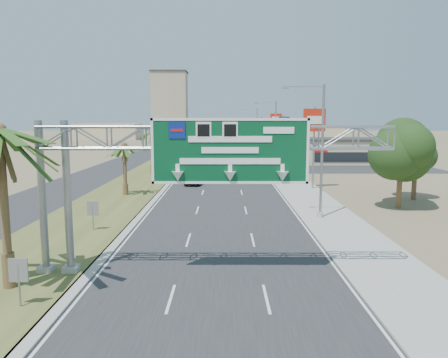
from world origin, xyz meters
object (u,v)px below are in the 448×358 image
Objects in this scene: store_building at (349,151)px; car_right_lane at (252,160)px; sign_gantry at (196,149)px; pole_sign_blue at (284,127)px; pole_sign_red_near at (314,125)px; car_left_lane at (195,178)px; signal_mast at (251,134)px; car_mid_lane at (225,170)px; pole_sign_red_far at (276,122)px; car_far at (201,152)px.

store_building is 3.21× the size of car_right_lane.
pole_sign_blue is at bearing 78.32° from sign_gantry.
sign_gantry is at bearing -112.36° from store_building.
sign_gantry reaches higher than car_right_lane.
car_left_lane is at bearing 164.95° from pole_sign_red_near.
pole_sign_blue is (-11.42, 0.24, 4.14)m from store_building.
signal_mast is 33.57m from car_left_lane.
signal_mast reaches higher than car_mid_lane.
pole_sign_red_near is (4.60, -35.74, 2.06)m from signal_mast.
car_right_lane is at bearing -91.92° from signal_mast.
store_building is at bearing 40.34° from car_mid_lane.
sign_gantry is 28.46m from pole_sign_red_near.
store_building is 2.04× the size of pole_sign_red_near.
pole_sign_red_near is at bearing -91.55° from pole_sign_blue.
pole_sign_red_near is at bearing 67.61° from sign_gantry.
car_right_lane is 0.64× the size of pole_sign_red_near.
pole_sign_red_near is (10.83, 26.30, 0.86)m from sign_gantry.
pole_sign_blue is (5.41, -5.74, 1.29)m from signal_mast.
sign_gantry is 52.66m from car_right_lane.
store_building is 17.67m from car_right_lane.
sign_gantry is 63.52m from pole_sign_red_far.
pole_sign_red_far is (5.12, 10.49, 6.22)m from car_right_lane.
signal_mast is at bearing -173.97° from pole_sign_red_far.
car_mid_lane is 0.91× the size of car_far.
pole_sign_red_far is at bearing 74.89° from car_left_lane.
pole_sign_red_far reaches higher than car_right_lane.
car_left_lane is at bearing -117.51° from pole_sign_blue.
store_building is 12.15m from pole_sign_blue.
pole_sign_blue is at bearing 178.82° from store_building.
car_right_lane is 26.93m from pole_sign_red_near.
sign_gantry reaches higher than store_building.
pole_sign_blue reaches higher than store_building.
car_left_lane is 30.37m from pole_sign_blue.
pole_sign_red_far is at bearing 95.76° from pole_sign_blue.
pole_sign_red_far reaches higher than car_far.
signal_mast is 14.59m from car_far.
pole_sign_blue reaches higher than car_mid_lane.
pole_sign_red_near reaches higher than car_mid_lane.
sign_gantry is 30.34m from car_left_lane.
signal_mast is 1.83× the size of car_right_lane.
sign_gantry reaches higher than car_far.
pole_sign_red_far reaches higher than pole_sign_red_near.
store_building is 28.00m from car_mid_lane.
pole_sign_red_near reaches higher than signal_mast.
pole_sign_blue is (15.38, -15.52, 5.49)m from car_far.
car_mid_lane is at bearing -101.53° from signal_mast.
car_left_lane is 14.79m from pole_sign_red_near.
pole_sign_blue is (10.24, 17.93, 5.47)m from car_mid_lane.
car_mid_lane is 16.54m from pole_sign_red_near.
pole_sign_blue is (11.64, 56.31, 0.08)m from sign_gantry.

